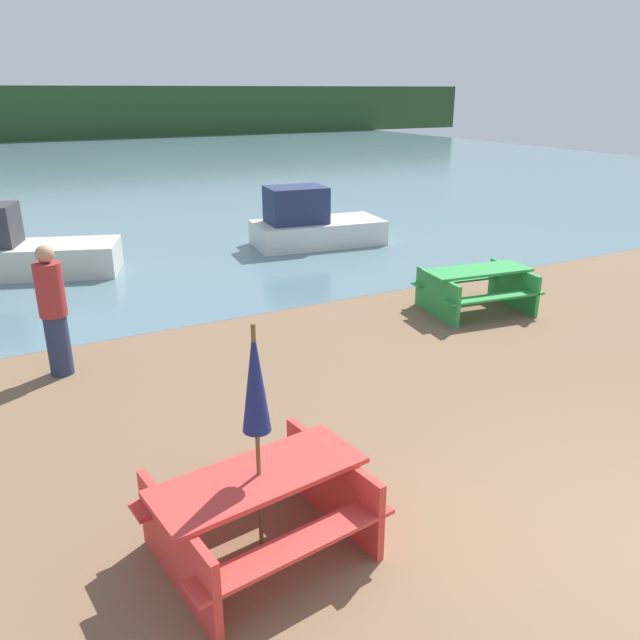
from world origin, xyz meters
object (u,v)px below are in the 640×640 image
(picnic_table_green, at_px, (476,285))
(boat, at_px, (311,224))
(picnic_table_red, at_px, (260,505))
(umbrella_navy, at_px, (255,382))
(boat_second, at_px, (0,251))
(person, at_px, (53,311))

(picnic_table_green, distance_m, boat, 5.85)
(picnic_table_red, xyz_separation_m, boat, (5.55, 9.80, 0.06))
(umbrella_navy, height_order, boat, umbrella_navy)
(picnic_table_green, xyz_separation_m, umbrella_navy, (-5.83, -3.96, 1.14))
(boat_second, bearing_deg, person, -66.42)
(umbrella_navy, bearing_deg, boat_second, 98.31)
(picnic_table_red, height_order, umbrella_navy, umbrella_navy)
(person, bearing_deg, boat, 38.14)
(picnic_table_red, distance_m, person, 4.76)
(picnic_table_red, xyz_separation_m, picnic_table_green, (5.83, 3.96, -0.01))
(picnic_table_green, xyz_separation_m, boat_second, (-7.35, 6.45, 0.08))
(picnic_table_green, height_order, umbrella_navy, umbrella_navy)
(umbrella_navy, bearing_deg, picnic_table_red, 180.00)
(boat, bearing_deg, picnic_table_red, -112.81)
(picnic_table_red, height_order, boat, boat)
(picnic_table_red, height_order, person, person)
(picnic_table_green, bearing_deg, boat, 92.77)
(picnic_table_red, bearing_deg, boat, 60.49)
(picnic_table_green, relative_size, umbrella_navy, 0.97)
(person, bearing_deg, picnic_table_red, -77.18)
(picnic_table_red, distance_m, picnic_table_green, 7.05)
(picnic_table_green, bearing_deg, picnic_table_red, -145.81)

